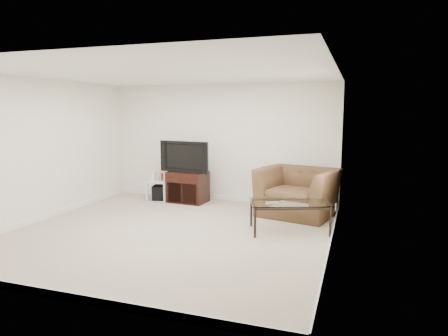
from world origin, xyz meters
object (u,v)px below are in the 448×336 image
(television, at_px, (187,156))
(recliner, at_px, (298,184))
(side_table, at_px, (159,190))
(tv_stand, at_px, (188,187))
(coffee_table, at_px, (289,217))
(subwoofer, at_px, (161,193))

(television, height_order, recliner, television)
(side_table, height_order, recliner, recliner)
(tv_stand, relative_size, coffee_table, 0.63)
(tv_stand, xyz_separation_m, recliner, (2.37, -0.33, 0.26))
(television, bearing_deg, coffee_table, -21.39)
(tv_stand, height_order, television, television)
(subwoofer, bearing_deg, television, -4.66)
(tv_stand, distance_m, recliner, 2.41)
(tv_stand, distance_m, side_table, 0.69)
(television, bearing_deg, tv_stand, 94.32)
(television, distance_m, recliner, 2.43)
(tv_stand, xyz_separation_m, subwoofer, (-0.65, 0.02, -0.18))
(tv_stand, distance_m, television, 0.66)
(subwoofer, bearing_deg, tv_stand, -1.77)
(recliner, xyz_separation_m, coffee_table, (0.03, -1.09, -0.34))
(television, bearing_deg, subwoofer, -176.04)
(subwoofer, distance_m, recliner, 3.08)
(side_table, relative_size, subwoofer, 1.38)
(coffee_table, bearing_deg, subwoofer, 154.75)
(recliner, bearing_deg, subwoofer, -173.32)
(tv_stand, distance_m, coffee_table, 2.79)
(side_table, distance_m, subwoofer, 0.07)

